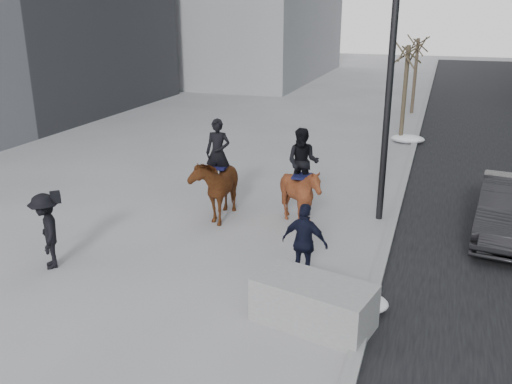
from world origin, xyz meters
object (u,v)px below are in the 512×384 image
(planter, at_px, (313,303))
(mounted_left, at_px, (217,181))
(mounted_right, at_px, (301,188))
(car_near, at_px, (511,209))

(planter, height_order, mounted_left, mounted_left)
(planter, relative_size, mounted_right, 0.82)
(car_near, xyz_separation_m, mounted_right, (-5.28, -1.05, 0.33))
(planter, height_order, car_near, car_near)
(planter, bearing_deg, mounted_right, 107.38)
(mounted_left, bearing_deg, car_near, 8.26)
(mounted_left, relative_size, mounted_right, 1.04)
(planter, xyz_separation_m, car_near, (3.84, 5.66, 0.30))
(car_near, distance_m, mounted_right, 5.39)
(planter, distance_m, mounted_left, 5.98)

